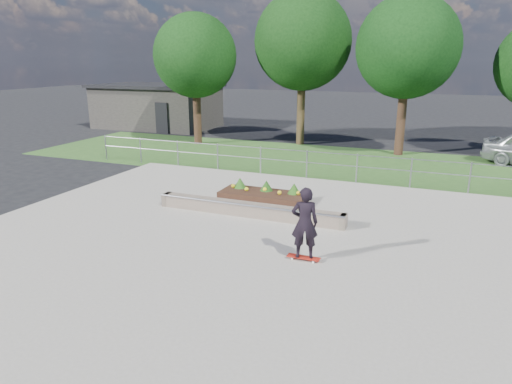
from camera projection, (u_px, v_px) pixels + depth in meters
ground at (227, 247)px, 11.85m from camera, size 120.00×120.00×0.00m
grass_verge at (326, 162)px, 21.64m from camera, size 30.00×8.00×0.02m
concrete_slab at (227, 246)px, 11.84m from camera, size 15.00×15.00×0.06m
fence at (307, 161)px, 18.31m from camera, size 20.06×0.06×1.20m
building at (157, 106)px, 32.46m from camera, size 8.40×5.40×3.00m
tree_far_left at (195, 56)px, 24.93m from camera, size 4.55×4.55×7.15m
tree_mid_left at (303, 41)px, 24.54m from camera, size 5.25×5.25×8.25m
tree_mid_right at (407, 47)px, 21.79m from camera, size 4.90×4.90×7.70m
grind_ledge at (249, 210)px, 13.95m from camera, size 6.00×0.44×0.43m
planter_bed at (264, 194)px, 15.65m from camera, size 3.00×1.20×0.61m
skateboarder at (305, 223)px, 10.66m from camera, size 0.80×0.59×1.81m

